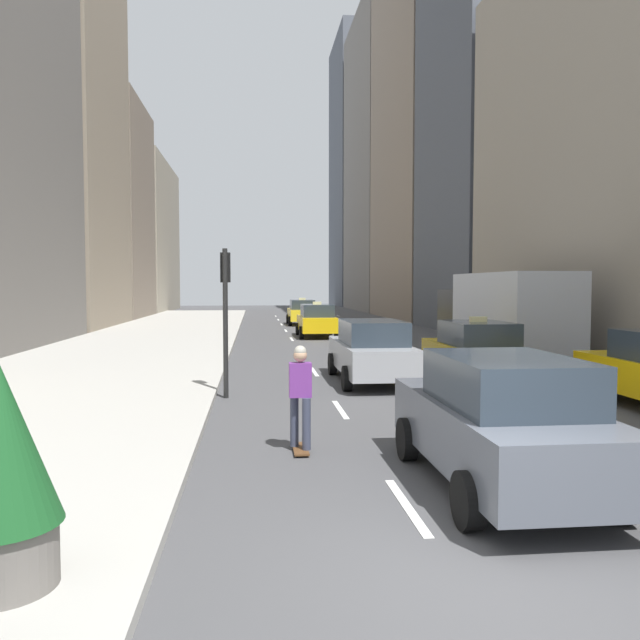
# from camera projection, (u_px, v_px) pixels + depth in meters

# --- Properties ---
(ground_plane) EXTENTS (160.00, 160.00, 0.00)m
(ground_plane) POSITION_uv_depth(u_px,v_px,m) (481.00, 582.00, 5.70)
(ground_plane) COLOR #474749
(sidewalk_left) EXTENTS (8.00, 66.00, 0.15)m
(sidewalk_left) POSITION_uv_depth(u_px,v_px,m) (157.00, 337.00, 31.78)
(sidewalk_left) COLOR #ADAAA3
(sidewalk_left) RESTS_ON ground
(lane_markings) EXTENTS (5.72, 56.00, 0.01)m
(lane_markings) POSITION_uv_depth(u_px,v_px,m) (356.00, 344.00, 28.81)
(lane_markings) COLOR white
(lane_markings) RESTS_ON ground
(building_row_left) EXTENTS (6.00, 69.91, 35.24)m
(building_row_left) POSITION_uv_depth(u_px,v_px,m) (57.00, 136.00, 38.03)
(building_row_left) COLOR #A89E89
(building_row_left) RESTS_ON ground
(building_row_right) EXTENTS (6.00, 89.25, 36.15)m
(building_row_right) POSITION_uv_depth(u_px,v_px,m) (418.00, 144.00, 53.44)
(building_row_right) COLOR gray
(building_row_right) RESTS_ON ground
(taxi_second) EXTENTS (2.02, 4.40, 1.87)m
(taxi_second) POSITION_uv_depth(u_px,v_px,m) (317.00, 320.00, 32.87)
(taxi_second) COLOR yellow
(taxi_second) RESTS_ON ground
(taxi_third) EXTENTS (2.02, 4.40, 1.87)m
(taxi_third) POSITION_uv_depth(u_px,v_px,m) (475.00, 352.00, 17.19)
(taxi_third) COLOR yellow
(taxi_third) RESTS_ON ground
(taxi_fourth) EXTENTS (2.02, 4.40, 1.87)m
(taxi_fourth) POSITION_uv_depth(u_px,v_px,m) (302.00, 312.00, 43.11)
(taxi_fourth) COLOR yellow
(taxi_fourth) RESTS_ON ground
(sedan_black_near) EXTENTS (2.02, 4.84, 1.75)m
(sedan_black_near) POSITION_uv_depth(u_px,v_px,m) (371.00, 351.00, 17.49)
(sedan_black_near) COLOR #9EA0A5
(sedan_black_near) RESTS_ON ground
(sedan_silver_behind) EXTENTS (2.02, 4.49, 1.80)m
(sedan_silver_behind) POSITION_uv_depth(u_px,v_px,m) (500.00, 421.00, 8.30)
(sedan_silver_behind) COLOR #565B66
(sedan_silver_behind) RESTS_ON ground
(box_truck) EXTENTS (2.58, 8.40, 3.15)m
(box_truck) POSITION_uv_depth(u_px,v_px,m) (502.00, 313.00, 22.42)
(box_truck) COLOR #262628
(box_truck) RESTS_ON ground
(skateboarder) EXTENTS (0.36, 0.80, 1.75)m
(skateboarder) POSITION_uv_depth(u_px,v_px,m) (300.00, 393.00, 10.13)
(skateboarder) COLOR brown
(skateboarder) RESTS_ON ground
(planter_with_shrub) EXTENTS (1.00, 1.00, 1.95)m
(planter_with_shrub) POSITION_uv_depth(u_px,v_px,m) (1.00, 471.00, 5.25)
(planter_with_shrub) COLOR slate
(planter_with_shrub) RESTS_ON sidewalk_left
(traffic_light_pole) EXTENTS (0.24, 0.42, 3.60)m
(traffic_light_pole) POSITION_uv_depth(u_px,v_px,m) (225.00, 298.00, 15.01)
(traffic_light_pole) COLOR black
(traffic_light_pole) RESTS_ON ground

